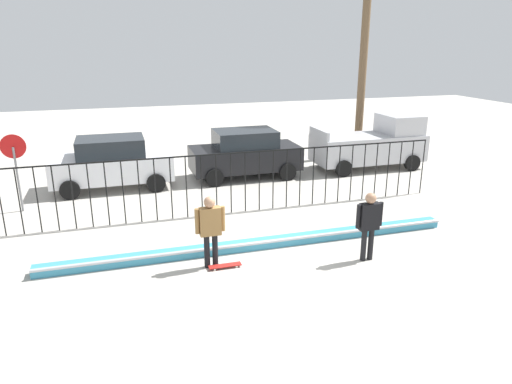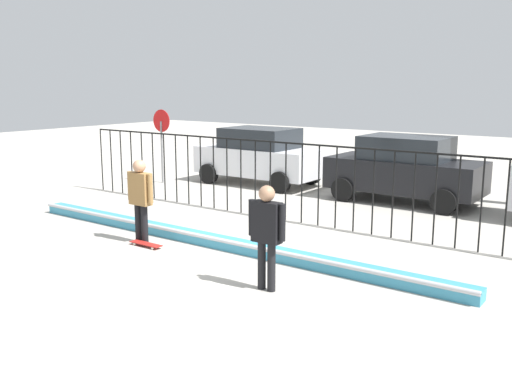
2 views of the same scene
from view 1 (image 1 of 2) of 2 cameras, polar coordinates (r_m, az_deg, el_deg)
ground_plane at (r=12.10m, az=0.85°, el=-7.77°), size 60.00×60.00×0.00m
bowl_coping_ledge at (r=12.50m, az=0.14°, el=-6.30°), size 11.00×0.41×0.27m
perimeter_fence at (r=14.70m, az=-3.08°, el=1.87°), size 14.04×0.04×1.96m
skateboarder at (r=11.19m, az=-5.57°, el=-4.05°), size 0.73×0.27×1.79m
skateboard at (r=11.52m, az=-3.78°, el=-8.90°), size 0.80×0.20×0.07m
camera_operator at (r=11.83m, az=13.56°, el=-3.36°), size 0.71×0.27×1.76m
parked_car_white at (r=18.08m, az=-17.07°, el=3.43°), size 4.30×2.12×1.90m
parked_car_black at (r=18.76m, az=-1.35°, el=4.73°), size 4.30×2.12×1.90m
pickup_truck at (r=20.77m, az=13.99°, el=5.67°), size 4.70×2.12×2.24m
stop_sign at (r=16.53m, az=-27.15°, el=3.22°), size 0.76×0.07×2.50m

